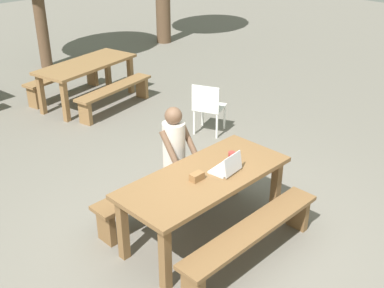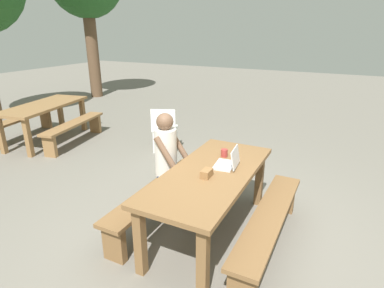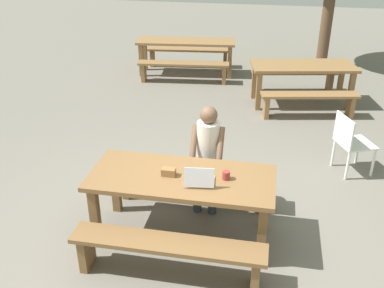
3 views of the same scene
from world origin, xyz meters
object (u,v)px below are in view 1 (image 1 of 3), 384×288
(picnic_table_rear, at_px, (87,69))
(person_seated, at_px, (176,153))
(laptop, at_px, (227,167))
(small_pouch, at_px, (197,177))
(plastic_chair, at_px, (208,107))
(picnic_table_front, at_px, (205,184))
(coffee_mug, at_px, (232,156))

(picnic_table_rear, bearing_deg, person_seated, -119.45)
(laptop, relative_size, small_pouch, 2.23)
(laptop, relative_size, plastic_chair, 0.38)
(plastic_chair, bearing_deg, small_pouch, 107.41)
(picnic_table_front, bearing_deg, person_seated, 74.25)
(laptop, xyz_separation_m, small_pouch, (-0.34, 0.11, -0.01))
(coffee_mug, bearing_deg, picnic_table_rear, 77.65)
(picnic_table_front, distance_m, picnic_table_rear, 4.46)
(plastic_chair, bearing_deg, laptop, 114.27)
(person_seated, xyz_separation_m, plastic_chair, (1.77, 1.15, -0.28))
(person_seated, distance_m, picnic_table_rear, 3.82)
(laptop, distance_m, coffee_mug, 0.29)
(plastic_chair, bearing_deg, coffee_mug, 116.33)
(laptop, height_order, person_seated, person_seated)
(picnic_table_front, relative_size, picnic_table_rear, 0.97)
(small_pouch, relative_size, person_seated, 0.11)
(person_seated, distance_m, plastic_chair, 2.13)
(picnic_table_front, relative_size, laptop, 6.01)
(coffee_mug, relative_size, person_seated, 0.07)
(person_seated, relative_size, picnic_table_rear, 0.65)
(small_pouch, distance_m, plastic_chair, 2.76)
(plastic_chair, distance_m, picnic_table_rear, 2.54)
(picnic_table_rear, bearing_deg, laptop, -116.07)
(small_pouch, distance_m, coffee_mug, 0.59)
(laptop, relative_size, picnic_table_rear, 0.16)
(picnic_table_front, xyz_separation_m, plastic_chair, (1.94, 1.77, -0.20))
(small_pouch, height_order, picnic_table_rear, small_pouch)
(small_pouch, relative_size, plastic_chair, 0.17)
(coffee_mug, bearing_deg, laptop, -149.05)
(picnic_table_front, xyz_separation_m, coffee_mug, (0.46, 0.02, 0.15))
(small_pouch, bearing_deg, coffee_mug, 3.69)
(laptop, height_order, picnic_table_rear, laptop)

